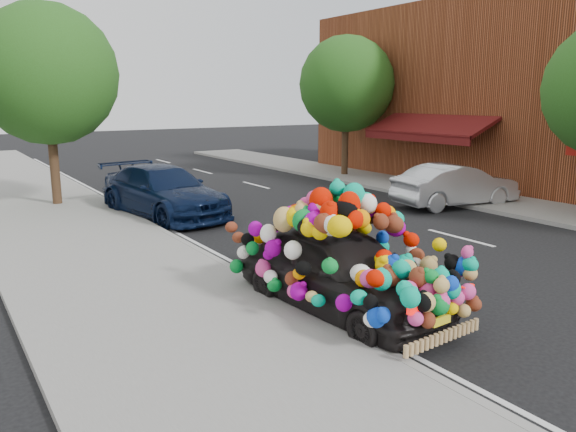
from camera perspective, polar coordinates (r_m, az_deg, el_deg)
name	(u,v)px	position (r m, az deg, el deg)	size (l,w,h in m)	color
ground	(344,261)	(11.84, 5.69, -4.55)	(100.00, 100.00, 0.00)	black
sidewalk	(143,297)	(9.84, -14.48, -7.98)	(4.00, 60.00, 0.12)	gray
kerb	(245,277)	(10.57, -4.37, -6.20)	(0.15, 60.00, 0.13)	gray
footpath_far	(482,199)	(19.64, 19.06, 1.65)	(3.00, 40.00, 0.12)	gray
lane_markings	(460,238)	(14.29, 17.05, -2.12)	(6.00, 50.00, 0.01)	silver
tree_near_sidewalk	(47,74)	(18.64, -23.33, 13.07)	(4.20, 4.20, 6.13)	#332114
tree_far_b	(346,84)	(24.16, 5.94, 13.17)	(4.00, 4.00, 5.90)	#332114
plush_art_car	(340,249)	(8.89, 5.25, -3.32)	(2.23, 4.29, 2.00)	black
navy_sedan	(164,191)	(16.47, -12.53, 2.46)	(2.00, 4.93, 1.43)	black
silver_hatchback	(455,185)	(18.28, 16.65, 3.00)	(1.41, 4.03, 1.33)	silver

